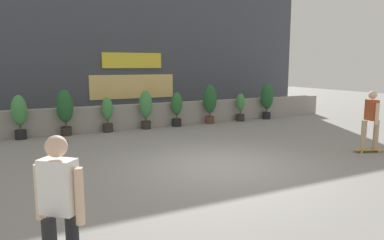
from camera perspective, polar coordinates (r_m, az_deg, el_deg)
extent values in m
plane|color=gray|center=(8.61, 4.50, -7.30)|extent=(48.00, 48.00, 0.00)
cube|color=gray|center=(13.90, -8.31, 0.69)|extent=(18.00, 0.40, 0.90)
cube|color=#424751|center=(17.63, -12.68, 11.38)|extent=(20.00, 2.00, 6.50)
cube|color=yellow|center=(16.79, -9.53, 9.39)|extent=(2.80, 0.08, 0.70)
cube|color=#F2CC72|center=(16.82, -9.44, 5.30)|extent=(4.00, 0.06, 1.10)
cylinder|color=black|center=(12.83, -25.74, -2.12)|extent=(0.36, 0.36, 0.30)
cylinder|color=brown|center=(12.79, -25.81, -1.13)|extent=(0.06, 0.06, 0.15)
ellipsoid|color=#428C47|center=(12.71, -25.98, 1.40)|extent=(0.48, 0.48, 0.99)
cylinder|color=#2D2823|center=(12.91, -19.50, -1.69)|extent=(0.36, 0.36, 0.30)
cylinder|color=brown|center=(12.88, -19.55, -0.70)|extent=(0.06, 0.06, 0.15)
ellipsoid|color=#235B2D|center=(12.79, -19.70, 2.10)|extent=(0.55, 0.55, 1.12)
cylinder|color=#2D2823|center=(13.15, -13.33, -1.23)|extent=(0.36, 0.36, 0.30)
cylinder|color=brown|center=(13.12, -13.36, -0.27)|extent=(0.06, 0.06, 0.15)
ellipsoid|color=#428C47|center=(13.05, -13.44, 1.81)|extent=(0.40, 0.40, 0.81)
cylinder|color=#2D2823|center=(13.55, -7.37, -0.78)|extent=(0.36, 0.36, 0.30)
cylinder|color=brown|center=(13.51, -7.39, 0.16)|extent=(0.06, 0.06, 0.15)
ellipsoid|color=#428C47|center=(13.44, -7.44, 2.60)|extent=(0.49, 0.49, 1.01)
cylinder|color=black|center=(14.01, -2.46, -0.40)|extent=(0.36, 0.36, 0.30)
cylinder|color=brown|center=(13.98, -2.46, 0.51)|extent=(0.06, 0.06, 0.15)
ellipsoid|color=#2D6B33|center=(13.91, -2.48, 2.63)|extent=(0.44, 0.44, 0.89)
cylinder|color=brown|center=(14.67, 2.86, 0.01)|extent=(0.36, 0.36, 0.30)
cylinder|color=brown|center=(14.64, 2.87, 0.88)|extent=(0.06, 0.06, 0.15)
ellipsoid|color=#235B2D|center=(14.57, 2.89, 3.41)|extent=(0.56, 0.56, 1.15)
cylinder|color=#2D2823|center=(15.46, 7.74, 0.39)|extent=(0.36, 0.36, 0.30)
cylinder|color=brown|center=(15.43, 7.75, 1.21)|extent=(0.06, 0.06, 0.15)
ellipsoid|color=#428C47|center=(15.38, 7.79, 2.86)|extent=(0.36, 0.36, 0.74)
cylinder|color=black|center=(16.29, 11.85, 0.70)|extent=(0.36, 0.36, 0.30)
cylinder|color=brown|center=(16.26, 11.87, 1.49)|extent=(0.06, 0.06, 0.15)
ellipsoid|color=#235B2D|center=(16.19, 11.94, 3.74)|extent=(0.55, 0.55, 1.13)
cube|color=white|center=(3.86, -20.61, -9.93)|extent=(0.40, 0.39, 0.56)
sphere|color=beige|center=(3.75, -20.94, -3.98)|extent=(0.22, 0.22, 0.22)
cylinder|color=beige|center=(3.76, -17.60, -11.59)|extent=(0.09, 0.09, 0.58)
cylinder|color=beige|center=(4.03, -23.28, -10.52)|extent=(0.09, 0.09, 0.58)
cube|color=#BF8C26|center=(11.02, 26.45, -4.28)|extent=(0.82, 0.46, 0.02)
cylinder|color=silver|center=(10.82, 25.51, -4.65)|extent=(0.06, 0.05, 0.06)
cylinder|color=silver|center=(10.96, 25.07, -4.47)|extent=(0.06, 0.05, 0.06)
cylinder|color=silver|center=(11.11, 27.79, -4.48)|extent=(0.06, 0.05, 0.06)
cylinder|color=silver|center=(11.24, 27.33, -4.31)|extent=(0.06, 0.05, 0.06)
cylinder|color=tan|center=(10.84, 25.81, -2.17)|extent=(0.14, 0.14, 0.82)
cylinder|color=tan|center=(11.04, 27.38, -2.10)|extent=(0.14, 0.14, 0.82)
cube|color=#B24C26|center=(10.84, 26.85, 1.45)|extent=(0.31, 0.41, 0.56)
sphere|color=beige|center=(10.81, 27.00, 3.60)|extent=(0.22, 0.22, 0.22)
cylinder|color=beige|center=(10.66, 27.51, 0.86)|extent=(0.09, 0.09, 0.58)
cylinder|color=beige|center=(11.05, 26.16, 1.19)|extent=(0.09, 0.09, 0.58)
cube|color=black|center=(11.86, -20.81, -3.06)|extent=(0.56, 0.80, 0.02)
cylinder|color=silver|center=(11.70, -19.75, -3.35)|extent=(0.05, 0.06, 0.06)
cylinder|color=silver|center=(11.61, -20.39, -3.47)|extent=(0.05, 0.06, 0.06)
cylinder|color=silver|center=(12.12, -21.19, -3.02)|extent=(0.05, 0.06, 0.06)
cylinder|color=silver|center=(12.04, -21.82, -3.14)|extent=(0.05, 0.06, 0.06)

